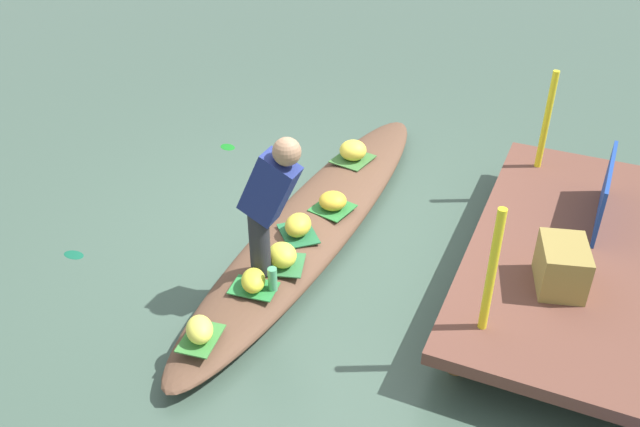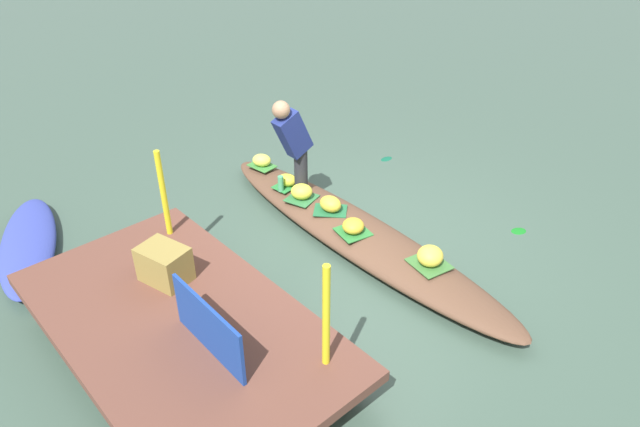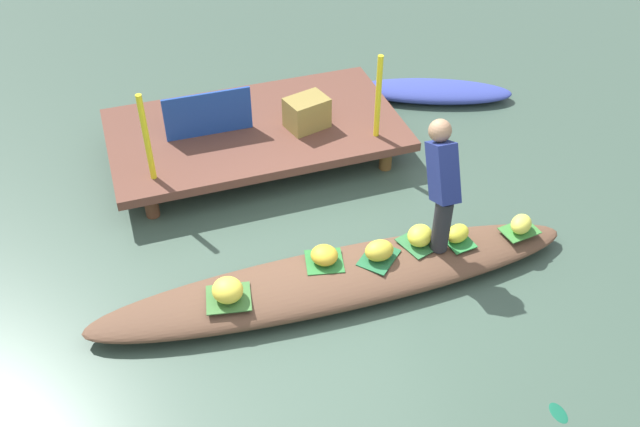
{
  "view_description": "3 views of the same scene",
  "coord_description": "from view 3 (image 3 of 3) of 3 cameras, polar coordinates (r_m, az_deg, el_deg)",
  "views": [
    {
      "loc": [
        4.57,
        2.05,
        3.52
      ],
      "look_at": [
        0.49,
        0.26,
        0.57
      ],
      "focal_mm": 37.89,
      "sensor_mm": 36.0,
      "label": 1
    },
    {
      "loc": [
        -3.7,
        3.87,
        3.8
      ],
      "look_at": [
        0.22,
        0.34,
        0.42
      ],
      "focal_mm": 32.63,
      "sensor_mm": 36.0,
      "label": 2
    },
    {
      "loc": [
        -1.57,
        -4.14,
        4.59
      ],
      "look_at": [
        0.06,
        0.68,
        0.33
      ],
      "focal_mm": 39.21,
      "sensor_mm": 36.0,
      "label": 3
    }
  ],
  "objects": [
    {
      "name": "railing_post_east",
      "position": [
        7.4,
        4.78,
        9.46
      ],
      "size": [
        0.06,
        0.06,
        0.95
      ],
      "primitive_type": "cylinder",
      "color": "yellow",
      "rests_on": "dock_platform"
    },
    {
      "name": "produce_crate",
      "position": [
        7.68,
        -1.08,
        8.22
      ],
      "size": [
        0.51,
        0.42,
        0.35
      ],
      "primitive_type": "cube",
      "rotation": [
        0.0,
        0.0,
        0.26
      ],
      "color": "olive",
      "rests_on": "dock_platform"
    },
    {
      "name": "drifting_plant_1",
      "position": [
        5.83,
        18.89,
        -15.13
      ],
      "size": [
        0.12,
        0.2,
        0.01
      ],
      "primitive_type": "ellipsoid",
      "rotation": [
        0.0,
        0.0,
        1.56
      ],
      "color": "#12573C",
      "rests_on": "ground"
    },
    {
      "name": "banana_bunch_4",
      "position": [
        6.21,
        0.36,
        -3.42
      ],
      "size": [
        0.34,
        0.34,
        0.15
      ],
      "primitive_type": "ellipsoid",
      "rotation": [
        0.0,
        0.0,
        3.75
      ],
      "color": "gold",
      "rests_on": "vendor_boat"
    },
    {
      "name": "vendor_person",
      "position": [
        6.12,
        9.94,
        2.6
      ],
      "size": [
        0.2,
        0.49,
        1.21
      ],
      "color": "#28282D",
      "rests_on": "vendor_boat"
    },
    {
      "name": "leaf_mat_1",
      "position": [
        6.32,
        4.81,
        -3.61
      ],
      "size": [
        0.46,
        0.46,
        0.01
      ],
      "primitive_type": "cube",
      "rotation": [
        0.0,
        0.0,
        0.73
      ],
      "color": "#226539",
      "rests_on": "vendor_boat"
    },
    {
      "name": "leaf_mat_4",
      "position": [
        6.26,
        0.35,
        -3.92
      ],
      "size": [
        0.39,
        0.38,
        0.01
      ],
      "primitive_type": "cube",
      "rotation": [
        0.0,
        0.0,
        2.93
      ],
      "color": "#2B7633",
      "rests_on": "vendor_boat"
    },
    {
      "name": "banana_bunch_1",
      "position": [
        6.26,
        4.86,
        -3.02
      ],
      "size": [
        0.28,
        0.24,
        0.18
      ],
      "primitive_type": "ellipsoid",
      "rotation": [
        0.0,
        0.0,
        3.23
      ],
      "color": "gold",
      "rests_on": "vendor_boat"
    },
    {
      "name": "water_bottle",
      "position": [
        6.61,
        10.28,
        -0.8
      ],
      "size": [
        0.07,
        0.07,
        0.2
      ],
      "primitive_type": "cylinder",
      "color": "#4EA76E",
      "rests_on": "vendor_boat"
    },
    {
      "name": "banana_bunch_5",
      "position": [
        6.55,
        11.16,
        -1.6
      ],
      "size": [
        0.3,
        0.27,
        0.15
      ],
      "primitive_type": "ellipsoid",
      "rotation": [
        0.0,
        0.0,
        3.62
      ],
      "color": "yellow",
      "rests_on": "vendor_boat"
    },
    {
      "name": "railing_post_west",
      "position": [
        6.93,
        -13.98,
        5.99
      ],
      "size": [
        0.06,
        0.06,
        0.95
      ],
      "primitive_type": "cylinder",
      "color": "yellow",
      "rests_on": "dock_platform"
    },
    {
      "name": "canal_water",
      "position": [
        6.37,
        1.44,
        -6.13
      ],
      "size": [
        40.0,
        40.0,
        0.0
      ],
      "primitive_type": "plane",
      "color": "#3D5446",
      "rests_on": "ground"
    },
    {
      "name": "banana_bunch_3",
      "position": [
        6.45,
        8.16,
        -1.79
      ],
      "size": [
        0.34,
        0.34,
        0.18
      ],
      "primitive_type": "ellipsoid",
      "rotation": [
        0.0,
        0.0,
        5.44
      ],
      "color": "yellow",
      "rests_on": "vendor_boat"
    },
    {
      "name": "leaf_mat_0",
      "position": [
        6.83,
        15.97,
        -1.35
      ],
      "size": [
        0.37,
        0.28,
        0.01
      ],
      "primitive_type": "cube",
      "rotation": [
        0.0,
        0.0,
        0.13
      ],
      "color": "#3B8137",
      "rests_on": "vendor_boat"
    },
    {
      "name": "market_banner",
      "position": [
        7.61,
        -9.12,
        8.02
      ],
      "size": [
        0.94,
        0.04,
        0.5
      ],
      "primitive_type": "cube",
      "rotation": [
        0.0,
        0.0,
        -0.01
      ],
      "color": "navy",
      "rests_on": "dock_platform"
    },
    {
      "name": "leaf_mat_2",
      "position": [
        6.0,
        -7.47,
        -6.87
      ],
      "size": [
        0.43,
        0.4,
        0.01
      ],
      "primitive_type": "cube",
      "rotation": [
        0.0,
        0.0,
        2.96
      ],
      "color": "#3C7034",
      "rests_on": "vendor_boat"
    },
    {
      "name": "moored_boat",
      "position": [
        9.1,
        9.16,
        9.82
      ],
      "size": [
        2.06,
        1.29,
        0.19
      ],
      "primitive_type": "ellipsoid",
      "rotation": [
        0.0,
        0.0,
        -0.39
      ],
      "color": "#3644A2",
      "rests_on": "ground"
    },
    {
      "name": "banana_bunch_2",
      "position": [
        5.93,
        -7.55,
        -6.22
      ],
      "size": [
        0.35,
        0.35,
        0.2
      ],
      "primitive_type": "ellipsoid",
      "rotation": [
        0.0,
        0.0,
        1.99
      ],
      "color": "yellow",
      "rests_on": "vendor_boat"
    },
    {
      "name": "leaf_mat_5",
      "position": [
        6.6,
        11.08,
        -2.08
      ],
      "size": [
        0.27,
        0.37,
        0.01
      ],
      "primitive_type": "cube",
      "rotation": [
        0.0,
        0.0,
        1.69
      ],
      "color": "#2B823C",
      "rests_on": "vendor_boat"
    },
    {
      "name": "dock_platform",
      "position": [
        7.85,
        -5.3,
        6.79
      ],
      "size": [
        3.2,
        1.8,
        0.37
      ],
      "color": "brown",
      "rests_on": "ground"
    },
    {
      "name": "vendor_boat",
      "position": [
        6.28,
        1.46,
        -5.36
      ],
      "size": [
        4.48,
        0.9,
        0.24
      ],
      "primitive_type": "ellipsoid",
      "rotation": [
        0.0,
        0.0,
        -0.03
      ],
      "color": "brown",
      "rests_on": "ground"
    },
    {
      "name": "leaf_mat_3",
      "position": [
        6.51,
        8.09,
        -2.38
      ],
      "size": [
        0.4,
        0.41,
        0.01
      ],
      "primitive_type": "cube",
      "rotation": [
        0.0,
        0.0,
        0.29
      ],
      "color": "#30703C",
      "rests_on": "vendor_boat"
    },
    {
      "name": "banana_bunch_0",
      "position": [
        6.78,
        16.09,
        -0.83
      ],
      "size": [
        0.3,
        0.29,
        0.16
      ],
      "primitive_type": "ellipsoid",
      "rotation": [
        0.0,
        0.0,
        3.82
      ],
      "color": "#EEE652",
      "rests_on": "vendor_boat"
    }
  ]
}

